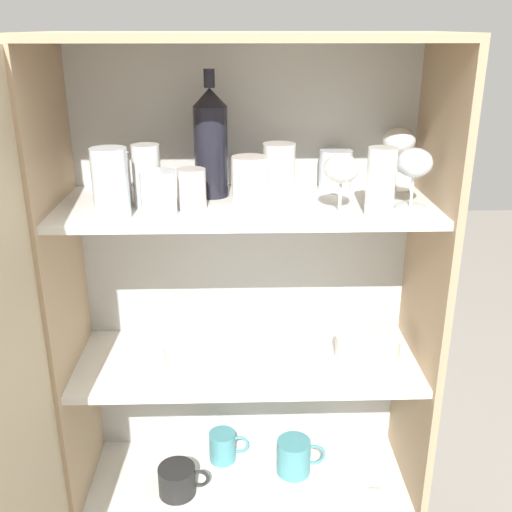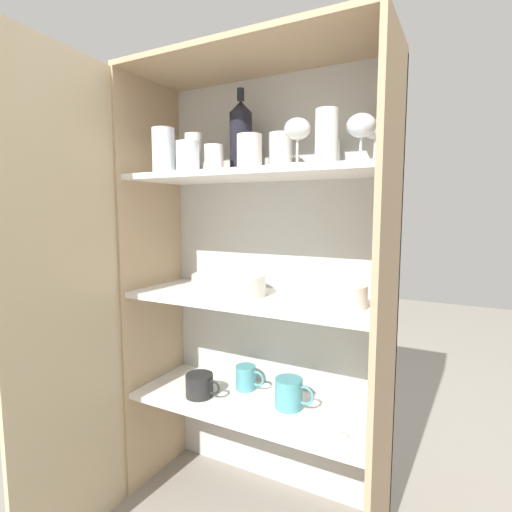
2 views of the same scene
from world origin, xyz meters
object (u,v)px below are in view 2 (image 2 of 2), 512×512
object	(u,v)px
coffee_mug_primary	(289,393)
wine_bottle	(241,137)
plate_stack_white	(229,284)
mixing_bowl_large	(340,295)

from	to	relation	value
coffee_mug_primary	wine_bottle	bearing A→B (deg)	168.08
plate_stack_white	coffee_mug_primary	xyz separation A→B (m)	(0.21, 0.04, -0.36)
mixing_bowl_large	coffee_mug_primary	size ratio (longest dim) A/B	1.18
mixing_bowl_large	coffee_mug_primary	bearing A→B (deg)	170.37
wine_bottle	coffee_mug_primary	bearing A→B (deg)	-11.92
plate_stack_white	mixing_bowl_large	xyz separation A→B (m)	(0.39, 0.01, 0.00)
wine_bottle	mixing_bowl_large	bearing A→B (deg)	-10.89
wine_bottle	plate_stack_white	bearing A→B (deg)	-90.42
plate_stack_white	mixing_bowl_large	size ratio (longest dim) A/B	1.57
wine_bottle	mixing_bowl_large	distance (m)	0.64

